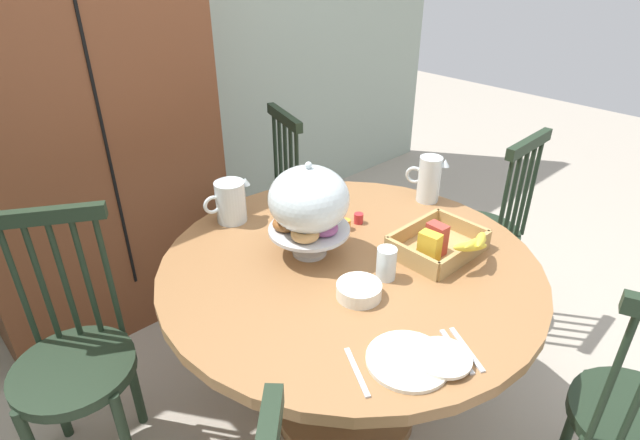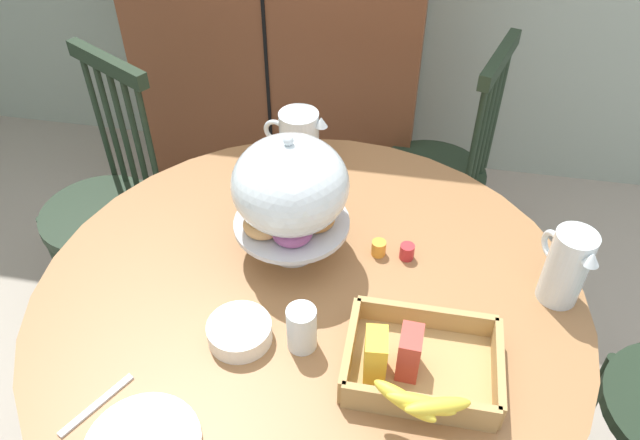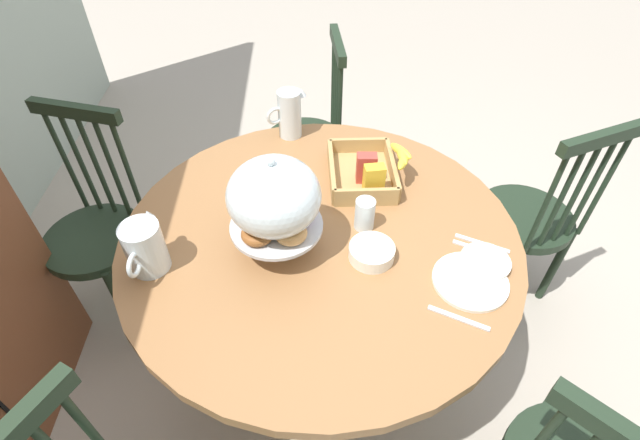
{
  "view_description": "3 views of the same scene",
  "coord_description": "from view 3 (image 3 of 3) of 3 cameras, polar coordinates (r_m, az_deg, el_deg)",
  "views": [
    {
      "loc": [
        -1.15,
        -0.8,
        1.71
      ],
      "look_at": [
        -0.09,
        0.33,
        0.84
      ],
      "focal_mm": 28.55,
      "sensor_mm": 36.0,
      "label": 1
    },
    {
      "loc": [
        0.12,
        -0.75,
        1.81
      ],
      "look_at": [
        -0.09,
        0.33,
        0.84
      ],
      "focal_mm": 34.22,
      "sensor_mm": 36.0,
      "label": 2
    },
    {
      "loc": [
        -1.15,
        0.22,
        1.81
      ],
      "look_at": [
        -0.09,
        0.18,
        0.79
      ],
      "focal_mm": 26.01,
      "sensor_mm": 36.0,
      "label": 3
    }
  ],
  "objects": [
    {
      "name": "china_plate_small",
      "position": [
        1.48,
        19.68,
        -4.77
      ],
      "size": [
        0.15,
        0.15,
        0.01
      ],
      "primitive_type": "cylinder",
      "color": "white",
      "rests_on": "china_plate_large"
    },
    {
      "name": "windsor_chair_near_window",
      "position": [
        2.1,
        -25.64,
        -1.67
      ],
      "size": [
        0.42,
        0.42,
        0.97
      ],
      "color": "#1E2D1E",
      "rests_on": "ground_plane"
    },
    {
      "name": "soup_spoon",
      "position": [
        1.34,
        16.66,
        -11.49
      ],
      "size": [
        0.09,
        0.16,
        0.01
      ],
      "primitive_type": "cube",
      "rotation": [
        0.0,
        0.0,
        4.23
      ],
      "color": "silver",
      "rests_on": "dining_table"
    },
    {
      "name": "dining_table",
      "position": [
        1.65,
        -0.0,
        -6.14
      ],
      "size": [
        1.29,
        1.29,
        0.74
      ],
      "color": "olive",
      "rests_on": "ground_plane"
    },
    {
      "name": "china_plate_large",
      "position": [
        1.43,
        17.99,
        -7.15
      ],
      "size": [
        0.22,
        0.22,
        0.01
      ],
      "primitive_type": "cylinder",
      "color": "white",
      "rests_on": "dining_table"
    },
    {
      "name": "windsor_chair_far_side",
      "position": [
        2.14,
        24.26,
        -0.09
      ],
      "size": [
        0.43,
        0.43,
        0.97
      ],
      "color": "#1E2D1E",
      "rests_on": "ground_plane"
    },
    {
      "name": "dinner_fork",
      "position": [
        1.55,
        19.3,
        -2.74
      ],
      "size": [
        0.09,
        0.16,
        0.01
      ],
      "primitive_type": "cube",
      "rotation": [
        0.0,
        0.0,
        4.23
      ],
      "color": "silver",
      "rests_on": "dining_table"
    },
    {
      "name": "pastry_stand_with_dome",
      "position": [
        1.33,
        -5.65,
        2.42
      ],
      "size": [
        0.28,
        0.28,
        0.34
      ],
      "color": "silver",
      "rests_on": "dining_table"
    },
    {
      "name": "table_knife",
      "position": [
        1.53,
        19.08,
        -3.48
      ],
      "size": [
        0.09,
        0.16,
        0.01
      ],
      "primitive_type": "cube",
      "rotation": [
        0.0,
        0.0,
        4.23
      ],
      "color": "silver",
      "rests_on": "dining_table"
    },
    {
      "name": "orange_juice_pitcher",
      "position": [
        1.9,
        -3.77,
        12.66
      ],
      "size": [
        0.1,
        0.17,
        0.19
      ],
      "color": "silver",
      "rests_on": "dining_table"
    },
    {
      "name": "cereal_bowl",
      "position": [
        1.42,
        6.37,
        -3.97
      ],
      "size": [
        0.14,
        0.14,
        0.04
      ],
      "primitive_type": "cylinder",
      "color": "white",
      "rests_on": "dining_table"
    },
    {
      "name": "drinking_glass",
      "position": [
        1.49,
        5.52,
        0.71
      ],
      "size": [
        0.06,
        0.06,
        0.11
      ],
      "primitive_type": "cylinder",
      "color": "silver",
      "rests_on": "dining_table"
    },
    {
      "name": "ground_plane",
      "position": [
        2.15,
        4.9,
        -13.6
      ],
      "size": [
        10.0,
        10.0,
        0.0
      ],
      "primitive_type": "plane",
      "color": "#A89E8E"
    },
    {
      "name": "cereal_basket",
      "position": [
        1.69,
        6.01,
        6.04
      ],
      "size": [
        0.32,
        0.3,
        0.12
      ],
      "color": "tan",
      "rests_on": "dining_table"
    },
    {
      "name": "windsor_chair_host_seat",
      "position": [
        2.42,
        -1.34,
        9.76
      ],
      "size": [
        0.4,
        0.4,
        0.97
      ],
      "color": "#1E2D1E",
      "rests_on": "ground_plane"
    },
    {
      "name": "milk_pitcher",
      "position": [
        1.44,
        -20.65,
        -3.42
      ],
      "size": [
        0.2,
        0.12,
        0.16
      ],
      "color": "silver",
      "rests_on": "dining_table"
    },
    {
      "name": "jam_jar_strawberry",
      "position": [
        1.66,
        -5.94,
        4.26
      ],
      "size": [
        0.04,
        0.04,
        0.04
      ],
      "primitive_type": "cylinder",
      "color": "#B7282D",
      "rests_on": "dining_table"
    },
    {
      "name": "jam_jar_apricot",
      "position": [
        1.6,
        -6.03,
        2.67
      ],
      "size": [
        0.04,
        0.04,
        0.04
      ],
      "primitive_type": "cylinder",
      "color": "orange",
      "rests_on": "dining_table"
    }
  ]
}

